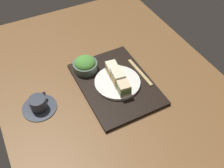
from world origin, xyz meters
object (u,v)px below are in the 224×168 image
sandwich_near (123,86)px  chopsticks_pair (140,72)px  sandwich_middle (118,77)px  coffee_cup (39,104)px  sandwich_plate (117,82)px  salad_bowl (85,65)px  sandwich_far (113,69)px

sandwich_near → chopsticks_pair: 15.20cm
sandwich_middle → coffee_cup: sandwich_middle is taller
sandwich_plate → salad_bowl: size_ratio=1.79×
sandwich_plate → coffee_cup: coffee_cup is taller
sandwich_near → sandwich_middle: sandwich_middle is taller
sandwich_middle → coffee_cup: bearing=83.8°
sandwich_far → chopsticks_pair: size_ratio=0.42×
sandwich_near → chopsticks_pair: bearing=-61.9°
sandwich_plate → coffee_cup: bearing=83.8°
salad_bowl → coffee_cup: size_ratio=0.78×
coffee_cup → sandwich_far: bearing=-86.9°
sandwich_far → coffee_cup: bearing=93.1°
sandwich_plate → coffee_cup: (3.85, 35.23, 0.05)cm
salad_bowl → coffee_cup: bearing=113.2°
sandwich_far → coffee_cup: 35.90cm
sandwich_middle → chopsticks_pair: sandwich_middle is taller
chopsticks_pair → coffee_cup: size_ratio=1.30×
coffee_cup → salad_bowl: bearing=-66.8°
sandwich_plate → sandwich_far: sandwich_far is taller
sandwich_near → coffee_cup: 36.19cm
sandwich_middle → salad_bowl: sandwich_middle is taller
sandwich_near → sandwich_plate: bearing=-4.9°
sandwich_plate → chopsticks_pair: bearing=-84.6°
coffee_cup → sandwich_plate: bearing=-96.2°
salad_bowl → chopsticks_pair: size_ratio=0.60×
sandwich_plate → salad_bowl: (14.98, 9.21, 2.30)cm
sandwich_plate → sandwich_near: size_ratio=2.57×
sandwich_plate → sandwich_near: (-5.77, 0.49, 3.27)cm
sandwich_middle → sandwich_near: bearing=175.1°
chopsticks_pair → sandwich_plate: bearing=95.4°
sandwich_plate → chopsticks_pair: 12.60cm
sandwich_far → sandwich_near: bearing=175.1°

